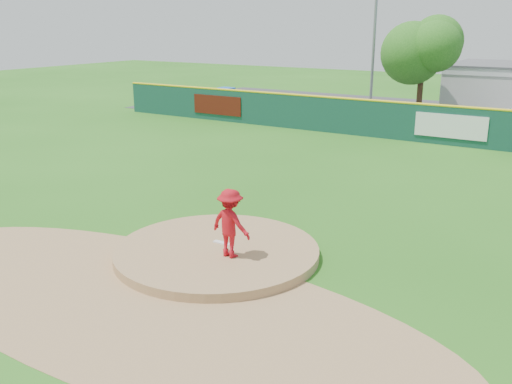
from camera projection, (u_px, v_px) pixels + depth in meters
The scene contains 11 objects.
ground at pixel (217, 256), 15.40m from camera, with size 120.00×120.00×0.00m, color #286B19.
pitchers_mound at pixel (217, 256), 15.40m from camera, with size 5.50×5.50×0.50m, color #9E774C.
pitching_rubber at pixel (223, 243), 15.57m from camera, with size 0.60×0.15×0.04m, color white.
infield_dirt_arc at pixel (140, 300), 12.96m from camera, with size 15.40×15.40×0.01m, color #9E774C.
parking_lot at pixel (457, 118), 37.37m from camera, with size 44.00×16.00×0.02m, color #38383A.
pitcher at pixel (230, 223), 14.51m from camera, with size 1.16×0.67×1.80m, color #B70F19.
fence_banners at pixel (321, 115), 32.50m from camera, with size 18.12×0.04×1.20m.
playground_slide at pixel (225, 99), 40.56m from camera, with size 1.03×2.90×1.60m.
outfield_fence at pixel (418, 121), 29.74m from camera, with size 40.00×0.14×2.07m.
deciduous_tree at pixel (423, 47), 35.45m from camera, with size 5.60×5.60×7.36m.
light_pole_left at pixel (375, 22), 38.67m from camera, with size 1.75×0.25×11.00m.
Camera 1 is at (8.42, -11.55, 6.07)m, focal length 40.00 mm.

